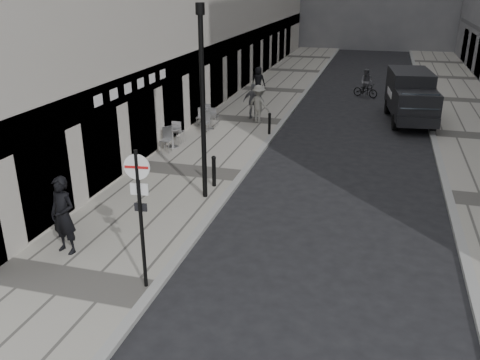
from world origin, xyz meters
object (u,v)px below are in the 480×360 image
object	(u,v)px
panel_van	(411,94)
walking_man	(63,215)
lamppost	(202,95)
sign_post	(140,202)
cyclist	(366,86)

from	to	relation	value
panel_van	walking_man	bearing A→B (deg)	-124.83
walking_man	lamppost	distance (m)	5.36
lamppost	panel_van	size ratio (longest dim) A/B	1.11
sign_post	panel_van	world-z (taller)	sign_post
cyclist	sign_post	bearing A→B (deg)	-75.31
lamppost	panel_van	world-z (taller)	lamppost
walking_man	cyclist	world-z (taller)	walking_man
panel_van	cyclist	xyz separation A→B (m)	(-2.33, 5.25, -0.71)
walking_man	lamppost	xyz separation A→B (m)	(2.23, 4.32, 2.27)
lamppost	panel_van	distance (m)	13.85
lamppost	cyclist	world-z (taller)	lamppost
walking_man	panel_van	distance (m)	18.56
walking_man	sign_post	world-z (taller)	sign_post
sign_post	cyclist	size ratio (longest dim) A/B	1.94
walking_man	sign_post	size ratio (longest dim) A/B	0.62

